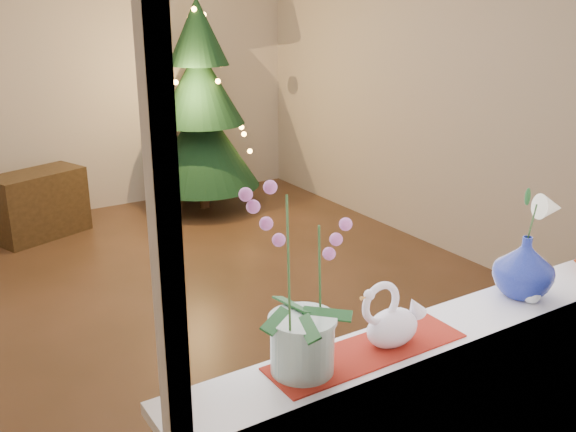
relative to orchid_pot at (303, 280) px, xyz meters
name	(u,v)px	position (x,y,z in m)	size (l,w,h in m)	color
ground	(190,304)	(0.62, 2.35, -1.23)	(5.00, 5.00, 0.00)	#3B2918
wall_back	(74,74)	(0.62, 4.85, 0.12)	(4.50, 0.10, 2.70)	beige
wall_front	(493,218)	(0.62, -0.15, 0.12)	(4.50, 0.10, 2.70)	beige
wall_right	(439,86)	(2.87, 2.35, 0.12)	(0.10, 5.00, 2.70)	beige
windowsill	(451,328)	(0.62, -0.02, -0.33)	(2.20, 0.26, 0.04)	white
window_frame	(497,106)	(0.62, -0.12, 0.47)	(2.22, 0.06, 1.60)	white
runner	(368,352)	(0.24, -0.02, -0.31)	(0.70, 0.20, 0.01)	maroon
orchid_pot	(303,280)	(0.00, 0.00, 0.00)	(0.21, 0.21, 0.62)	white
swan	(393,314)	(0.34, -0.02, -0.20)	(0.26, 0.12, 0.23)	white
blue_vase	(525,262)	(1.02, 0.00, -0.17)	(0.26, 0.26, 0.28)	navy
lily	(532,202)	(1.02, 0.00, 0.07)	(0.15, 0.09, 0.21)	white
paperweight	(532,294)	(0.99, -0.06, -0.27)	(0.07, 0.07, 0.07)	white
xmas_tree	(201,107)	(1.66, 4.30, -0.21)	(1.12, 1.12, 2.05)	black
side_table	(39,204)	(0.07, 4.32, -0.94)	(0.78, 0.39, 0.59)	black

